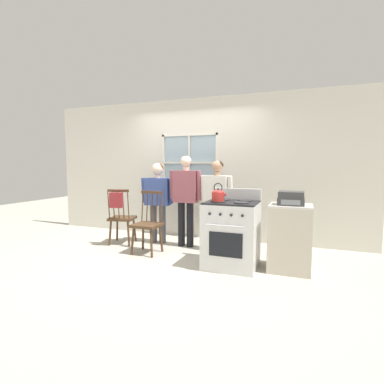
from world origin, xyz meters
The scene contains 13 objects.
ground_plane centered at (0.00, 0.00, 0.00)m, with size 16.00×16.00×0.00m, color #B2AD9E.
wall_back centered at (0.01, 1.40, 1.34)m, with size 6.40×0.16×2.70m.
chair_by_window centered at (-1.06, 0.42, 0.46)m, with size 0.50×0.48×1.00m.
chair_near_wall centered at (-0.35, 0.08, 0.46)m, with size 0.43×0.41×1.00m.
person_elderly_left centered at (-0.49, 0.71, 0.89)m, with size 0.61×0.25×1.46m.
person_teen_center centered at (0.08, 0.66, 0.95)m, with size 0.57×0.22×1.58m.
person_adult_right centered at (0.66, 0.62, 0.90)m, with size 0.59×0.30×1.50m.
stove centered at (1.07, -0.08, 0.47)m, with size 0.72×0.68×1.08m.
kettle centered at (0.91, -0.21, 1.02)m, with size 0.21×0.17×0.25m.
potted_plant centered at (0.00, 1.31, 0.99)m, with size 0.14×0.14×0.31m.
handbag centered at (-1.01, 0.19, 0.83)m, with size 0.23×0.22×0.31m.
side_counter centered at (1.84, 0.06, 0.45)m, with size 0.55×0.50×0.90m.
stereo centered at (1.84, 0.04, 0.99)m, with size 0.34×0.29×0.18m.
Camera 1 is at (2.02, -4.11, 1.44)m, focal length 28.00 mm.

